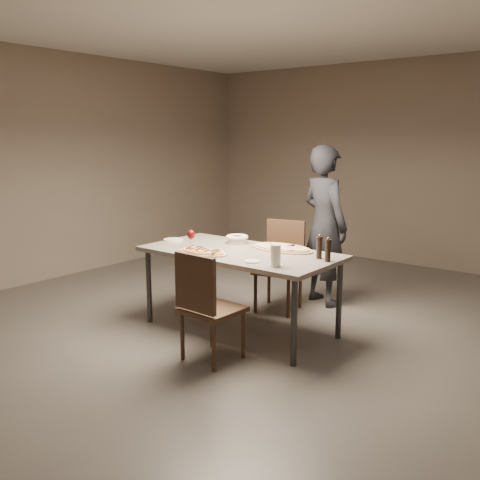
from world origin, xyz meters
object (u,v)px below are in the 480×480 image
Objects in this scene: pepper_mill_left at (328,250)px; carafe at (275,256)px; zucchini_pizza at (203,251)px; bread_basket at (237,238)px; ham_pizza at (282,248)px; chair_near at (205,302)px; chair_far at (282,260)px; diner at (325,226)px; dining_table at (240,257)px.

pepper_mill_left is 0.48m from carafe.
pepper_mill_left is (1.03, 0.40, 0.08)m from zucchini_pizza.
bread_basket is 0.99m from carafe.
carafe is at bearing -10.33° from zucchini_pizza.
pepper_mill_left is at bearing 5.95° from ham_pizza.
chair_near is 0.98× the size of chair_far.
carafe is 1.29m from chair_far.
chair_far is at bearing 80.55° from diner.
bread_basket is 1.22× the size of carafe.
chair_far is at bearing 73.03° from zucchini_pizza.
diner reaches higher than chair_far.
carafe is 1.54m from diner.
dining_table is at bearing 109.60° from chair_near.
chair_near is (0.47, -1.00, -0.30)m from bread_basket.
bread_basket is 1.15m from chair_near.
chair_near is at bearing -72.53° from dining_table.
ham_pizza reaches higher than dining_table.
zucchini_pizza is at bearing 135.20° from chair_near.
pepper_mill_left is 0.12× the size of diner.
chair_far is at bearing 94.40° from dining_table.
zucchini_pizza is 0.78m from carafe.
carafe reaches higher than bread_basket.
zucchini_pizza is 0.56× the size of chair_near.
ham_pizza is (0.47, 0.56, -0.00)m from zucchini_pizza.
carafe is (-0.25, -0.41, -0.01)m from pepper_mill_left.
diner is at bearing 65.62° from zucchini_pizza.
chair_near is at bearing 88.50° from chair_far.
ham_pizza is at bearing 118.69° from carafe.
dining_table is 0.35m from zucchini_pizza.
chair_far is at bearing 146.11° from ham_pizza.
dining_table is 0.85m from pepper_mill_left.
carafe is 0.20× the size of chair_near.
bread_basket is 1.03m from diner.
carafe is 0.11× the size of diner.
diner is at bearing 104.69° from carafe.
chair_near reaches higher than bread_basket.
ham_pizza is 0.65m from carafe.
dining_table is 0.67m from carafe.
dining_table is at bearing -171.96° from pepper_mill_left.
carafe is (0.78, -0.01, 0.07)m from zucchini_pizza.
chair_near is 1.97m from diner.
carafe is (0.58, -0.29, 0.15)m from dining_table.
chair_near reaches higher than dining_table.
carafe reaches higher than chair_near.
dining_table is at bearing 81.98° from chair_far.
pepper_mill_left reaches higher than chair_near.
pepper_mill_left is at bearing 58.95° from carafe.
pepper_mill_left reaches higher than chair_far.
bread_basket is at bearing 58.07° from chair_far.
pepper_mill_left is 1.26m from diner.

